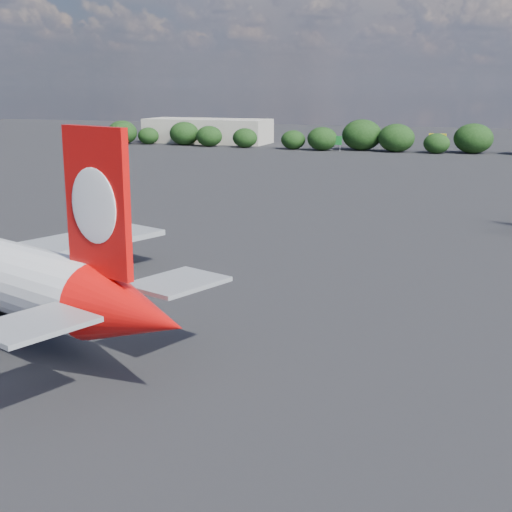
% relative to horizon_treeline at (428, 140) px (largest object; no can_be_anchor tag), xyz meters
% --- Properties ---
extents(ground, '(500.00, 500.00, 0.00)m').
position_rel_horizon_treeline_xyz_m(ground, '(-9.45, -120.06, -3.80)').
color(ground, black).
rests_on(ground, ground).
extents(terminal_building, '(42.00, 16.00, 8.00)m').
position_rel_horizon_treeline_xyz_m(terminal_building, '(-74.45, 11.94, 0.20)').
color(terminal_building, '#9F9789').
rests_on(terminal_building, ground).
extents(highway_sign, '(6.00, 0.30, 4.50)m').
position_rel_horizon_treeline_xyz_m(highway_sign, '(-27.45, -4.06, -0.67)').
color(highway_sign, '#136121').
rests_on(highway_sign, ground).
extents(billboard_yellow, '(5.00, 0.30, 5.50)m').
position_rel_horizon_treeline_xyz_m(billboard_yellow, '(2.55, 1.94, 0.07)').
color(billboard_yellow, gold).
rests_on(billboard_yellow, ground).
extents(horizon_treeline, '(201.33, 15.71, 9.23)m').
position_rel_horizon_treeline_xyz_m(horizon_treeline, '(0.00, 0.00, 0.00)').
color(horizon_treeline, black).
rests_on(horizon_treeline, ground).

